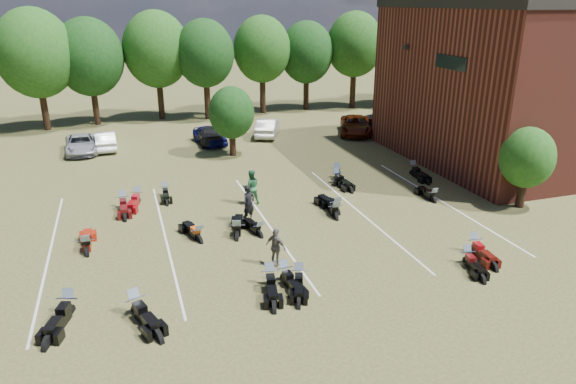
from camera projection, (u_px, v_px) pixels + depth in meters
name	position (u px, v px, depth m)	size (l,w,h in m)	color
ground	(349.00, 241.00, 23.66)	(160.00, 160.00, 0.00)	brown
car_1	(105.00, 140.00, 38.16)	(1.42, 4.08, 1.34)	silver
car_2	(81.00, 144.00, 37.28)	(2.14, 4.63, 1.29)	#92959A
car_3	(209.00, 135.00, 39.92)	(1.81, 4.46, 1.30)	black
car_4	(210.00, 135.00, 39.56)	(1.61, 4.01, 1.36)	#0C0F55
car_5	(268.00, 127.00, 41.90)	(1.54, 4.42, 1.45)	#BCBAB6
car_6	(355.00, 125.00, 42.56)	(2.44, 5.29, 1.47)	#501504
car_7	(383.00, 121.00, 43.94)	(2.25, 5.55, 1.61)	#36353A
person_black	(249.00, 204.00, 25.42)	(0.70, 0.46, 1.93)	black
person_green	(251.00, 187.00, 27.74)	(0.94, 0.73, 1.93)	#26663C
person_grey	(276.00, 247.00, 21.22)	(0.99, 0.41, 1.69)	#615C53
motorcycle_0	(70.00, 315.00, 18.11)	(0.78, 2.46, 1.37)	black
motorcycle_1	(137.00, 315.00, 18.09)	(0.79, 2.48, 1.38)	black
motorcycle_2	(270.00, 286.00, 19.96)	(0.75, 2.35, 1.31)	black
motorcycle_3	(284.00, 281.00, 20.28)	(0.70, 2.18, 1.22)	black
motorcycle_4	(299.00, 284.00, 20.10)	(0.69, 2.16, 1.21)	black
motorcycle_5	(466.00, 264.00, 21.63)	(0.66, 2.07, 1.15)	black
motorcycle_6	(473.00, 252.00, 22.65)	(0.71, 2.24, 1.25)	#450D09
motorcycle_7	(88.00, 254.00, 22.44)	(0.77, 2.43, 1.35)	#9F1D0B
motorcycle_8	(199.00, 242.00, 23.62)	(0.72, 2.25, 1.25)	black
motorcycle_9	(259.00, 236.00, 24.15)	(0.65, 2.04, 1.13)	black
motorcycle_10	(237.00, 238.00, 23.94)	(0.79, 2.47, 1.38)	black
motorcycle_11	(335.00, 218.00, 26.15)	(0.78, 2.44, 1.36)	black
motorcycle_12	(336.00, 213.00, 26.79)	(0.76, 2.39, 1.33)	black
motorcycle_13	(433.00, 202.00, 28.32)	(0.66, 2.08, 1.16)	black
motorcycle_14	(124.00, 208.00, 27.47)	(0.76, 2.37, 1.32)	#4E0B0B
motorcycle_15	(138.00, 203.00, 28.14)	(0.74, 2.32, 1.29)	maroon
motorcycle_16	(165.00, 196.00, 29.20)	(0.64, 2.01, 1.12)	black
motorcycle_18	(337.00, 178.00, 32.17)	(0.74, 2.32, 1.29)	black
motorcycle_19	(337.00, 183.00, 31.21)	(0.74, 2.33, 1.30)	black
motorcycle_20	(413.00, 175.00, 32.64)	(0.75, 2.37, 1.32)	black
tree_line	(209.00, 49.00, 46.97)	(56.00, 6.00, 9.79)	black
young_tree_near_building	(527.00, 158.00, 26.67)	(2.80, 2.80, 4.16)	black
young_tree_midfield	(231.00, 113.00, 35.79)	(3.20, 3.20, 4.70)	black
parking_lines	(268.00, 224.00, 25.44)	(20.10, 14.00, 0.01)	silver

